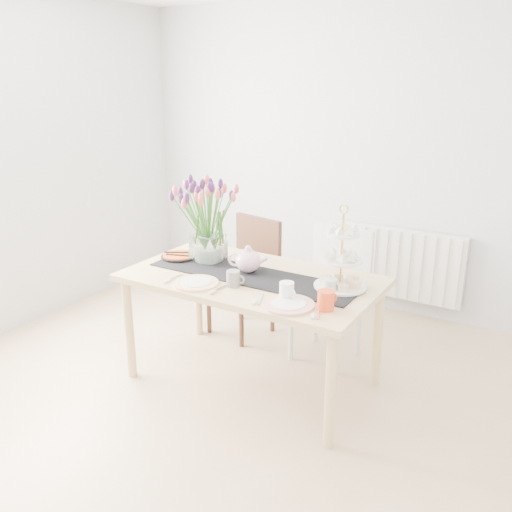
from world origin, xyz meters
The scene contains 16 objects.
room_shell centered at (0.00, 0.00, 1.30)m, with size 4.50×4.50×4.50m.
radiator centered at (0.50, 2.19, 0.45)m, with size 1.20×0.08×0.60m, color white.
dining_table centered at (0.07, 0.59, 0.67)m, with size 1.60×0.90×0.75m.
chair_brown centered at (-0.37, 1.26, 0.53)m, with size 0.53×0.53×0.91m.
chair_white centered at (0.37, 1.23, 0.55)m, with size 0.50×0.50×0.94m.
table_runner centered at (0.07, 0.59, 0.75)m, with size 1.40×0.35×0.01m, color black.
tulip_vase centered at (-0.33, 0.69, 1.13)m, with size 0.69×0.69×0.60m.
cake_stand centered at (0.64, 0.69, 0.88)m, with size 0.32×0.32×0.46m.
teapot centered at (0.02, 0.63, 0.83)m, with size 0.26×0.21×0.17m, color white, non-canonical shape.
cream_jug centered at (0.61, 0.60, 0.79)m, with size 0.08×0.08×0.08m, color silver.
tart_tin centered at (-0.55, 0.63, 0.76)m, with size 0.25×0.25×0.03m.
mug_grey centered at (0.07, 0.38, 0.80)m, with size 0.08×0.08×0.10m, color slate.
mug_white centered at (0.44, 0.37, 0.80)m, with size 0.08×0.08×0.10m, color white.
mug_orange centered at (0.69, 0.35, 0.81)m, with size 0.09×0.09×0.11m, color #E64219.
plate_left centered at (-0.14, 0.29, 0.76)m, with size 0.28×0.28×0.01m, color white.
plate_right centered at (0.50, 0.29, 0.76)m, with size 0.29×0.29×0.02m, color white.
Camera 1 is at (1.77, -2.17, 1.95)m, focal length 38.00 mm.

